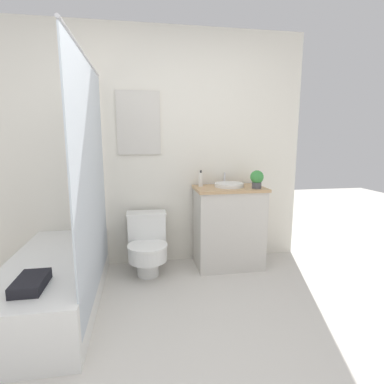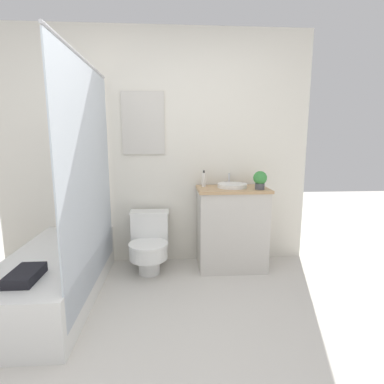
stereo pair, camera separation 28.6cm
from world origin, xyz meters
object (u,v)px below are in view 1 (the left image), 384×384
object	(u,v)px
toilet	(147,243)
potted_plant	(257,178)
sink	(229,185)
soap_bottle	(201,179)

from	to	relation	value
toilet	potted_plant	size ratio (longest dim) A/B	3.31
sink	soap_bottle	world-z (taller)	soap_bottle
toilet	potted_plant	world-z (taller)	potted_plant
soap_bottle	potted_plant	distance (m)	0.58
toilet	potted_plant	distance (m)	1.30
soap_bottle	potted_plant	bearing A→B (deg)	-21.90
toilet	soap_bottle	xyz separation A→B (m)	(0.58, 0.12, 0.63)
potted_plant	toilet	bearing A→B (deg)	175.21
sink	soap_bottle	bearing A→B (deg)	164.85
toilet	sink	size ratio (longest dim) A/B	1.78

